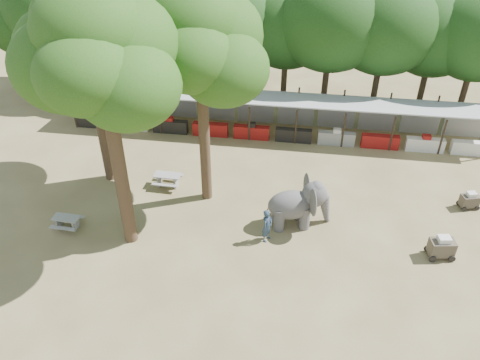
# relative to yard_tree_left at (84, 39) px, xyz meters

# --- Properties ---
(ground) EXTENTS (100.00, 100.00, 0.00)m
(ground) POSITION_rel_yard_tree_left_xyz_m (9.13, -7.19, -8.20)
(ground) COLOR brown
(ground) RESTS_ON ground
(vendor_stalls) EXTENTS (28.00, 2.99, 2.80)m
(vendor_stalls) POSITION_rel_yard_tree_left_xyz_m (9.13, 6.65, -7.02)
(vendor_stalls) COLOR #9A9DA1
(vendor_stalls) RESTS_ON ground
(yard_tree_left) EXTENTS (7.10, 6.90, 11.02)m
(yard_tree_left) POSITION_rel_yard_tree_left_xyz_m (0.00, 0.00, 0.00)
(yard_tree_left) COLOR #332316
(yard_tree_left) RESTS_ON ground
(yard_tree_center) EXTENTS (7.10, 6.90, 12.04)m
(yard_tree_center) POSITION_rel_yard_tree_left_xyz_m (3.00, -5.00, 1.01)
(yard_tree_center) COLOR #332316
(yard_tree_center) RESTS_ON ground
(yard_tree_back) EXTENTS (7.10, 6.90, 11.36)m
(yard_tree_back) POSITION_rel_yard_tree_left_xyz_m (6.00, -1.00, 0.34)
(yard_tree_back) COLOR #332316
(yard_tree_back) RESTS_ON ground
(backdrop_trees) EXTENTS (46.46, 5.95, 8.33)m
(backdrop_trees) POSITION_rel_yard_tree_left_xyz_m (9.13, 11.81, -2.69)
(backdrop_trees) COLOR #332316
(backdrop_trees) RESTS_ON ground
(elephant) EXTENTS (3.44, 2.53, 2.55)m
(elephant) POSITION_rel_yard_tree_left_xyz_m (11.22, -2.79, -6.92)
(elephant) COLOR #464444
(elephant) RESTS_ON ground
(handler) EXTENTS (0.65, 0.76, 1.80)m
(handler) POSITION_rel_yard_tree_left_xyz_m (9.78, -4.27, -7.30)
(handler) COLOR #26384C
(handler) RESTS_ON ground
(picnic_table_near) EXTENTS (1.39, 1.26, 0.67)m
(picnic_table_near) POSITION_rel_yard_tree_left_xyz_m (-0.35, -4.86, -7.76)
(picnic_table_near) COLOR gray
(picnic_table_near) RESTS_ON ground
(picnic_table_far) EXTENTS (1.54, 1.40, 0.75)m
(picnic_table_far) POSITION_rel_yard_tree_left_xyz_m (3.69, -0.48, -7.71)
(picnic_table_far) COLOR gray
(picnic_table_far) RESTS_ON ground
(cart_front) EXTENTS (1.35, 0.99, 1.21)m
(cart_front) POSITION_rel_yard_tree_left_xyz_m (17.99, -4.24, -7.61)
(cart_front) COLOR #3C3127
(cart_front) RESTS_ON ground
(cart_back) EXTENTS (1.15, 0.91, 0.99)m
(cart_back) POSITION_rel_yard_tree_left_xyz_m (20.26, -0.09, -7.71)
(cart_back) COLOR #3C3127
(cart_back) RESTS_ON ground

